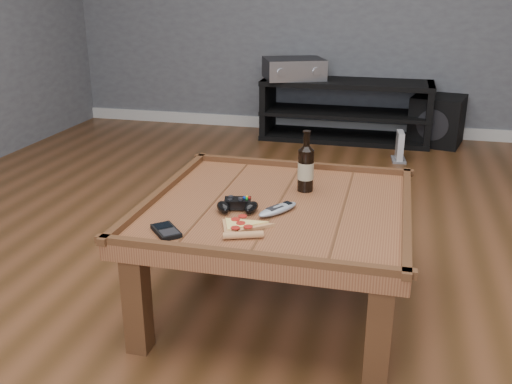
% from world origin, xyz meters
% --- Properties ---
extents(ground, '(6.00, 6.00, 0.00)m').
position_xyz_m(ground, '(0.00, 0.00, 0.00)').
color(ground, '#462A14').
rests_on(ground, ground).
extents(baseboard, '(5.00, 0.02, 0.10)m').
position_xyz_m(baseboard, '(0.00, 2.99, 0.05)').
color(baseboard, silver).
rests_on(baseboard, ground).
extents(coffee_table, '(1.03, 1.03, 0.48)m').
position_xyz_m(coffee_table, '(0.00, 0.00, 0.39)').
color(coffee_table, brown).
rests_on(coffee_table, ground).
extents(media_console, '(1.40, 0.45, 0.50)m').
position_xyz_m(media_console, '(0.00, 2.75, 0.25)').
color(media_console, black).
rests_on(media_console, ground).
extents(beer_bottle, '(0.07, 0.07, 0.25)m').
position_xyz_m(beer_bottle, '(0.08, 0.18, 0.55)').
color(beer_bottle, black).
rests_on(beer_bottle, coffee_table).
extents(game_controller, '(0.17, 0.14, 0.05)m').
position_xyz_m(game_controller, '(-0.13, -0.11, 0.47)').
color(game_controller, black).
rests_on(game_controller, coffee_table).
extents(pizza_slice, '(0.23, 0.28, 0.03)m').
position_xyz_m(pizza_slice, '(-0.08, -0.27, 0.46)').
color(pizza_slice, '#B4834E').
rests_on(pizza_slice, coffee_table).
extents(smartphone, '(0.14, 0.14, 0.02)m').
position_xyz_m(smartphone, '(-0.32, -0.36, 0.46)').
color(smartphone, black).
rests_on(smartphone, coffee_table).
extents(remote_control, '(0.15, 0.19, 0.03)m').
position_xyz_m(remote_control, '(0.02, -0.09, 0.46)').
color(remote_control, gray).
rests_on(remote_control, coffee_table).
extents(av_receiver, '(0.60, 0.55, 0.17)m').
position_xyz_m(av_receiver, '(-0.45, 2.74, 0.58)').
color(av_receiver, black).
rests_on(av_receiver, media_console).
extents(subwoofer, '(0.47, 0.47, 0.40)m').
position_xyz_m(subwoofer, '(0.75, 2.80, 0.20)').
color(subwoofer, black).
rests_on(subwoofer, ground).
extents(game_console, '(0.12, 0.19, 0.22)m').
position_xyz_m(game_console, '(0.46, 2.22, 0.10)').
color(game_console, slate).
rests_on(game_console, ground).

